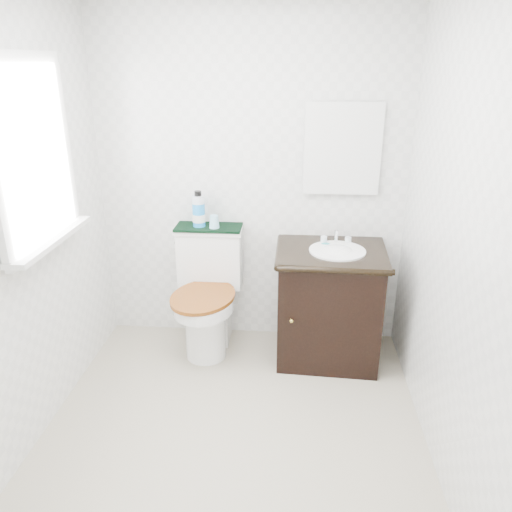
# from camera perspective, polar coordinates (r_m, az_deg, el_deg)

# --- Properties ---
(floor) EXTENTS (2.40, 2.40, 0.00)m
(floor) POSITION_cam_1_polar(r_m,az_deg,el_deg) (3.05, -2.71, -19.82)
(floor) COLOR #A39B83
(floor) RESTS_ON ground
(wall_back) EXTENTS (2.40, 0.00, 2.40)m
(wall_back) POSITION_cam_1_polar(r_m,az_deg,el_deg) (3.58, -0.62, 8.35)
(wall_back) COLOR silver
(wall_back) RESTS_ON ground
(wall_front) EXTENTS (2.40, 0.00, 2.40)m
(wall_front) POSITION_cam_1_polar(r_m,az_deg,el_deg) (1.38, -10.05, -14.84)
(wall_front) COLOR silver
(wall_front) RESTS_ON ground
(wall_left) EXTENTS (0.00, 2.40, 2.40)m
(wall_left) POSITION_cam_1_polar(r_m,az_deg,el_deg) (2.80, -26.14, 2.37)
(wall_left) COLOR silver
(wall_left) RESTS_ON ground
(wall_right) EXTENTS (0.00, 2.40, 2.40)m
(wall_right) POSITION_cam_1_polar(r_m,az_deg,el_deg) (2.53, 22.29, 1.14)
(wall_right) COLOR silver
(wall_right) RESTS_ON ground
(window) EXTENTS (0.02, 0.70, 0.90)m
(window) POSITION_cam_1_polar(r_m,az_deg,el_deg) (2.92, -24.34, 10.50)
(window) COLOR white
(window) RESTS_ON wall_left
(mirror) EXTENTS (0.50, 0.02, 0.60)m
(mirror) POSITION_cam_1_polar(r_m,az_deg,el_deg) (3.51, 9.87, 11.93)
(mirror) COLOR silver
(mirror) RESTS_ON wall_back
(toilet) EXTENTS (0.52, 0.69, 0.89)m
(toilet) POSITION_cam_1_polar(r_m,az_deg,el_deg) (3.67, -5.50, -4.93)
(toilet) COLOR white
(toilet) RESTS_ON floor
(vanity) EXTENTS (0.75, 0.65, 0.92)m
(vanity) POSITION_cam_1_polar(r_m,az_deg,el_deg) (3.55, 8.41, -5.16)
(vanity) COLOR black
(vanity) RESTS_ON floor
(trash_bin) EXTENTS (0.21, 0.18, 0.27)m
(trash_bin) POSITION_cam_1_polar(r_m,az_deg,el_deg) (3.86, 6.04, -7.70)
(trash_bin) COLOR silver
(trash_bin) RESTS_ON floor
(towel) EXTENTS (0.47, 0.22, 0.02)m
(towel) POSITION_cam_1_polar(r_m,az_deg,el_deg) (3.59, -5.44, 3.29)
(towel) COLOR black
(towel) RESTS_ON toilet
(mouthwash_bottle) EXTENTS (0.09, 0.09, 0.26)m
(mouthwash_bottle) POSITION_cam_1_polar(r_m,az_deg,el_deg) (3.56, -6.58, 5.21)
(mouthwash_bottle) COLOR #1982D7
(mouthwash_bottle) RESTS_ON towel
(cup) EXTENTS (0.07, 0.07, 0.09)m
(cup) POSITION_cam_1_polar(r_m,az_deg,el_deg) (3.54, -4.80, 3.93)
(cup) COLOR #8CCBE5
(cup) RESTS_ON towel
(soap_bar) EXTENTS (0.07, 0.05, 0.02)m
(soap_bar) POSITION_cam_1_polar(r_m,az_deg,el_deg) (3.47, 7.95, 1.38)
(soap_bar) COLOR teal
(soap_bar) RESTS_ON vanity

